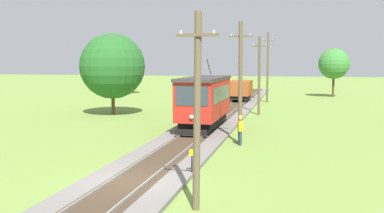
% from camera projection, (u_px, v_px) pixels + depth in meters
% --- Properties ---
extents(ground_plane, '(260.00, 260.00, 0.00)m').
position_uv_depth(ground_plane, '(132.00, 186.00, 17.38)').
color(ground_plane, olive).
extents(track_ballast, '(4.20, 120.00, 0.18)m').
position_uv_depth(track_ballast, '(132.00, 184.00, 17.37)').
color(track_ballast, slate).
rests_on(track_ballast, ground).
extents(sleeper_bed, '(2.04, 120.00, 0.01)m').
position_uv_depth(sleeper_bed, '(132.00, 181.00, 17.36)').
color(sleeper_bed, '#423323').
rests_on(sleeper_bed, track_ballast).
extents(rail_left, '(0.07, 120.00, 0.14)m').
position_uv_depth(rail_left, '(115.00, 178.00, 17.52)').
color(rail_left, gray).
rests_on(rail_left, track_ballast).
extents(rail_right, '(0.07, 120.00, 0.14)m').
position_uv_depth(rail_right, '(149.00, 181.00, 17.19)').
color(rail_right, gray).
rests_on(rail_right, track_ballast).
extents(red_tram, '(2.60, 8.54, 4.79)m').
position_uv_depth(red_tram, '(204.00, 100.00, 31.21)').
color(red_tram, red).
rests_on(red_tram, rail_right).
extents(freight_car, '(2.40, 5.20, 2.31)m').
position_uv_depth(freight_car, '(241.00, 90.00, 52.42)').
color(freight_car, '#93471E').
rests_on(freight_car, rail_right).
extents(utility_pole_foreground, '(1.40, 0.58, 6.57)m').
position_uv_depth(utility_pole_foreground, '(197.00, 108.00, 14.43)').
color(utility_pole_foreground, brown).
rests_on(utility_pole_foreground, ground).
extents(utility_pole_near_tram, '(1.40, 0.47, 7.26)m').
position_uv_depth(utility_pole_near_tram, '(240.00, 82.00, 25.94)').
color(utility_pole_near_tram, brown).
rests_on(utility_pole_near_tram, ground).
extents(utility_pole_mid, '(1.40, 0.36, 7.18)m').
position_uv_depth(utility_pole_mid, '(259.00, 75.00, 39.96)').
color(utility_pole_mid, brown).
rests_on(utility_pole_mid, ground).
extents(utility_pole_far, '(1.40, 0.32, 8.38)m').
position_uv_depth(utility_pole_far, '(268.00, 67.00, 52.48)').
color(utility_pole_far, brown).
rests_on(utility_pole_far, ground).
extents(trackside_signal_marker, '(0.21, 0.21, 1.18)m').
position_uv_depth(trackside_signal_marker, '(192.00, 161.00, 18.74)').
color(trackside_signal_marker, black).
rests_on(trackside_signal_marker, ground).
extents(track_worker, '(0.36, 0.44, 1.78)m').
position_uv_depth(track_worker, '(240.00, 129.00, 25.62)').
color(track_worker, navy).
rests_on(track_worker, ground).
extents(tree_right_near, '(4.24, 4.24, 6.43)m').
position_uv_depth(tree_right_near, '(127.00, 65.00, 66.26)').
color(tree_right_near, '#4C3823').
rests_on(tree_right_near, ground).
extents(tree_left_far, '(4.19, 4.19, 6.70)m').
position_uv_depth(tree_left_far, '(334.00, 64.00, 60.13)').
color(tree_left_far, '#4C3823').
rests_on(tree_left_far, ground).
extents(tree_right_far, '(5.96, 5.96, 7.46)m').
position_uv_depth(tree_right_far, '(112.00, 66.00, 40.01)').
color(tree_right_far, '#4C3823').
rests_on(tree_right_far, ground).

